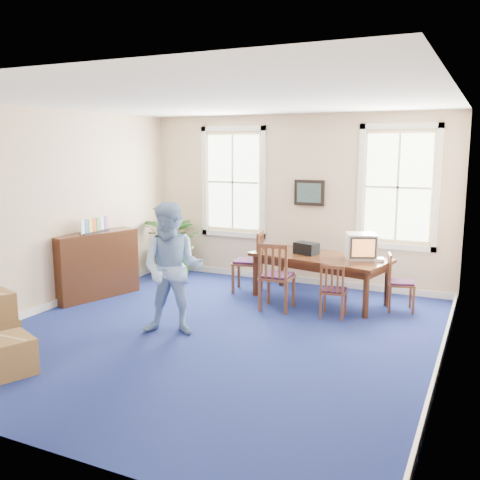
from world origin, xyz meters
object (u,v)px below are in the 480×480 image
at_px(conference_table, 319,278).
at_px(credenza, 95,264).
at_px(chair_near_left, 277,276).
at_px(potted_plant, 176,241).
at_px(man, 173,269).
at_px(cardboard_boxes, 13,320).
at_px(crt_tv, 361,246).

xyz_separation_m(conference_table, credenza, (-3.58, -1.48, 0.21)).
bearing_deg(chair_near_left, potted_plant, -28.11).
bearing_deg(man, potted_plant, 103.75).
bearing_deg(chair_near_left, credenza, 9.11).
bearing_deg(cardboard_boxes, man, 43.21).
bearing_deg(man, credenza, 138.15).
height_order(crt_tv, chair_near_left, crt_tv).
xyz_separation_m(man, potted_plant, (-1.78, 2.92, -0.21)).
height_order(man, cardboard_boxes, man).
xyz_separation_m(conference_table, crt_tv, (0.67, 0.05, 0.60)).
bearing_deg(man, chair_near_left, 44.75).
bearing_deg(conference_table, man, -106.54).
distance_m(man, cardboard_boxes, 2.15).
distance_m(potted_plant, cardboard_boxes, 4.37).
distance_m(crt_tv, chair_near_left, 1.48).
distance_m(chair_near_left, man, 1.95).
relative_size(crt_tv, cardboard_boxes, 0.35).
height_order(conference_table, crt_tv, crt_tv).
relative_size(conference_table, cardboard_boxes, 1.60).
bearing_deg(crt_tv, cardboard_boxes, -154.71).
bearing_deg(potted_plant, man, -58.57).
distance_m(conference_table, credenza, 3.88).
bearing_deg(man, crt_tv, 33.59).
bearing_deg(potted_plant, credenza, -102.98).
bearing_deg(crt_tv, man, -151.56).
distance_m(chair_near_left, credenza, 3.19).
distance_m(credenza, potted_plant, 1.97).
xyz_separation_m(crt_tv, potted_plant, (-3.81, 0.39, -0.27)).
height_order(crt_tv, potted_plant, potted_plant).
relative_size(conference_table, potted_plant, 1.59).
distance_m(conference_table, chair_near_left, 0.92).
bearing_deg(potted_plant, cardboard_boxes, -86.50).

